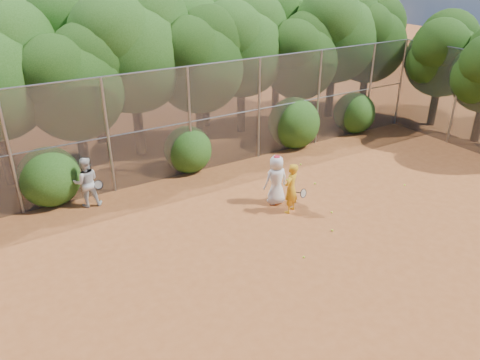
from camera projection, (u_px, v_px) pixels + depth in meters
ground at (314, 238)px, 13.64m from camera, size 80.00×80.00×0.00m
fence_back at (211, 117)px, 17.31m from camera, size 20.05×0.09×4.03m
fence_side at (456, 97)px, 19.73m from camera, size 0.09×6.09×4.03m
tree_2 at (74, 80)px, 16.04m from camera, size 3.99×3.47×5.47m
tree_3 at (132, 45)px, 17.64m from camera, size 4.89×4.26×6.70m
tree_4 at (199, 58)px, 18.61m from camera, size 4.19×3.64×5.73m
tree_5 at (242, 42)px, 20.27m from camera, size 4.51×3.92×6.17m
tree_6 at (301, 54)px, 20.92m from camera, size 3.86×3.36×5.29m
tree_7 at (336, 29)px, 22.21m from camera, size 4.77×4.14×6.53m
tree_8 at (370, 37)px, 23.11m from camera, size 4.25×3.70×5.82m
tree_10 at (89, 33)px, 18.77m from camera, size 5.15×4.48×7.06m
tree_11 at (204, 36)px, 20.99m from camera, size 4.64×4.03×6.35m
tree_12 at (278, 20)px, 23.41m from camera, size 5.02×4.37×6.88m
tree_13 at (444, 52)px, 21.36m from camera, size 3.86×3.36×5.29m
bush_0 at (49, 174)px, 15.25m from camera, size 2.00×2.00×2.00m
bush_1 at (188, 147)px, 17.63m from camera, size 1.80×1.80×1.80m
bush_2 at (294, 121)px, 19.88m from camera, size 2.20×2.20×2.20m
bush_3 at (354, 111)px, 21.58m from camera, size 1.90×1.90×1.90m
player_yellow at (291, 188)px, 14.69m from camera, size 0.87×0.62×1.66m
player_teen at (276, 180)px, 15.22m from camera, size 0.86×0.59×1.71m
player_white at (86, 182)px, 15.07m from camera, size 0.94×0.83×1.69m
ball_0 at (332, 212)px, 14.94m from camera, size 0.07×0.07×0.07m
ball_1 at (315, 183)px, 16.82m from camera, size 0.07×0.07×0.07m
ball_2 at (332, 230)px, 13.95m from camera, size 0.07×0.07×0.07m
ball_3 at (405, 185)px, 16.71m from camera, size 0.07×0.07×0.07m
ball_4 at (304, 257)px, 12.71m from camera, size 0.07×0.07×0.07m
ball_5 at (301, 164)px, 18.36m from camera, size 0.07×0.07×0.07m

